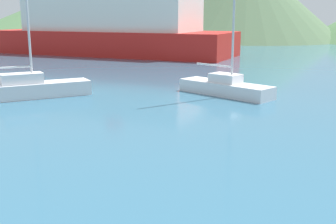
{
  "coord_description": "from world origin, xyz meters",
  "views": [
    {
      "loc": [
        3.3,
        0.61,
        4.34
      ],
      "look_at": [
        0.62,
        14.0,
        1.2
      ],
      "focal_mm": 45.0,
      "sensor_mm": 36.0,
      "label": 1
    }
  ],
  "objects": [
    {
      "name": "sailboat_inner",
      "position": [
        1.9,
        23.91,
        0.55
      ],
      "size": [
        5.49,
        4.36,
        11.24
      ],
      "rotation": [
        0.0,
        0.0,
        -0.59
      ],
      "color": "silver",
      "rests_on": "ground_plane"
    },
    {
      "name": "sailboat_middle",
      "position": [
        -8.65,
        20.79,
        0.56
      ],
      "size": [
        6.44,
        5.62,
        10.22
      ],
      "rotation": [
        0.0,
        0.0,
        0.68
      ],
      "color": "silver",
      "rests_on": "ground_plane"
    },
    {
      "name": "ferry_distant",
      "position": [
        -12.51,
        47.05,
        3.04
      ],
      "size": [
        28.95,
        14.51,
        8.5
      ],
      "rotation": [
        0.0,
        0.0,
        -0.22
      ],
      "color": "red",
      "rests_on": "ground_plane"
    },
    {
      "name": "hill_west",
      "position": [
        -37.78,
        93.92,
        5.02
      ],
      "size": [
        48.54,
        48.54,
        10.03
      ],
      "color": "#476B42",
      "rests_on": "ground_plane"
    }
  ]
}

